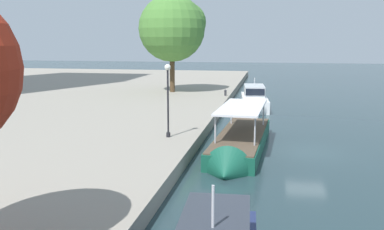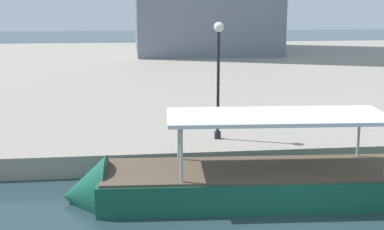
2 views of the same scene
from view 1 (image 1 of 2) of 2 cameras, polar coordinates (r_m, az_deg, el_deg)
ground_plane at (r=28.19m, az=15.26°, el=-4.85°), size 220.00×220.00×0.00m
tour_boat_1 at (r=27.34m, az=6.40°, el=-4.26°), size 12.76×3.59×3.92m
motor_yacht_2 at (r=44.48m, az=8.41°, el=1.74°), size 9.48×3.32×3.95m
mooring_bollard_0 at (r=48.26m, az=4.52°, el=3.05°), size 0.28×0.28×0.70m
lamp_post at (r=27.21m, az=-3.27°, el=3.00°), size 0.40×0.40×4.74m
tree_2 at (r=51.63m, az=-2.49°, el=11.78°), size 7.93×7.98×11.58m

